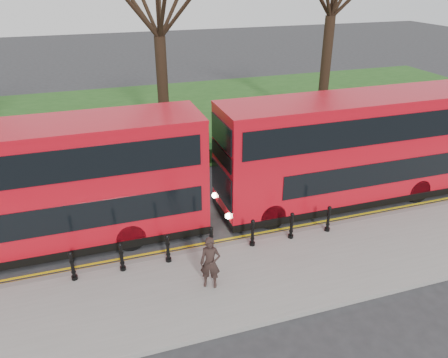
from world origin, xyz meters
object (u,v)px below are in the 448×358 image
object	(u,v)px
bollard_row	(211,241)
bus_rear	(352,150)
bus_lead	(39,189)
pedestrian	(210,263)

from	to	relation	value
bollard_row	bus_rear	xyz separation A→B (m)	(6.79, 2.23, 1.64)
bus_rear	bus_lead	bearing A→B (deg)	178.82
bollard_row	pedestrian	world-z (taller)	pedestrian
bus_lead	bus_rear	world-z (taller)	bus_lead
bus_rear	pedestrian	size ratio (longest dim) A/B	6.64
bus_lead	bus_rear	bearing A→B (deg)	-1.18
bus_lead	pedestrian	distance (m)	6.51
bollard_row	bus_rear	world-z (taller)	bus_rear
bus_rear	bollard_row	bearing A→B (deg)	-161.85
bollard_row	bus_lead	distance (m)	6.16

